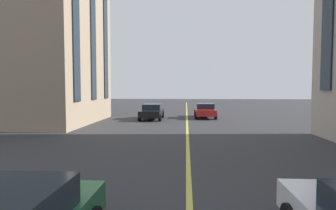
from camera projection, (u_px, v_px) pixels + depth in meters
name	position (u px, v px, depth m)	size (l,w,h in m)	color
lane_centre_line	(187.00, 134.00, 16.80)	(80.00, 0.16, 0.01)	#D8C64C
car_red_parked_a	(205.00, 110.00, 26.42)	(4.40, 1.95, 1.37)	#B21E1E
car_black_oncoming	(152.00, 111.00, 25.15)	(4.40, 1.95, 1.37)	black
building_left_near	(19.00, 40.00, 22.45)	(10.36, 12.28, 13.40)	gray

